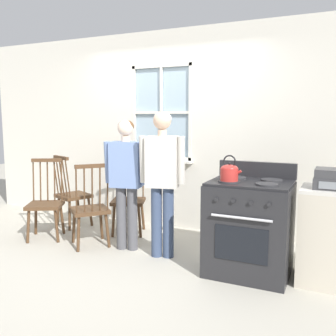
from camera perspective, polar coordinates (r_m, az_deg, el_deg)
The scene contains 13 objects.
ground_plane at distance 4.23m, azimuth -7.59°, elevation -13.63°, with size 16.00×16.00×0.00m, color #B2AD9E.
wall_back at distance 5.17m, azimuth 0.60°, elevation 5.52°, with size 6.40×0.16×2.70m.
chair_by_window at distance 4.58m, azimuth -11.77°, elevation -6.25°, with size 0.58×0.58×1.01m.
chair_near_wall at distance 5.03m, azimuth -18.16°, elevation -5.22°, with size 0.56×0.55×1.01m.
chair_center_cluster at distance 5.47m, azimuth -14.42°, elevation -4.04°, with size 0.54×0.53×1.01m.
chair_near_stove at distance 5.02m, azimuth -6.03°, elevation -4.90°, with size 0.54×0.53×1.01m.
person_elderly_left at distance 4.31m, azimuth -6.39°, elevation -0.93°, with size 0.51×0.28×1.51m.
person_teen_center at distance 4.04m, azimuth -0.88°, elevation -0.54°, with size 0.51×0.29×1.60m.
stove at distance 3.80m, azimuth 12.28°, elevation -8.74°, with size 0.79×0.68×1.08m.
kettle at distance 3.60m, azimuth 9.33°, elevation -0.59°, with size 0.21×0.17×0.25m.
potted_plant at distance 5.22m, azimuth -2.15°, elevation 2.23°, with size 0.15×0.15×0.33m.
side_counter at distance 3.81m, azimuth 23.52°, elevation -9.52°, with size 0.55×0.50×0.90m.
stereo at distance 3.67m, azimuth 23.97°, elevation -1.57°, with size 0.34×0.29×0.18m.
Camera 1 is at (2.14, -3.31, 1.54)m, focal length 40.00 mm.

